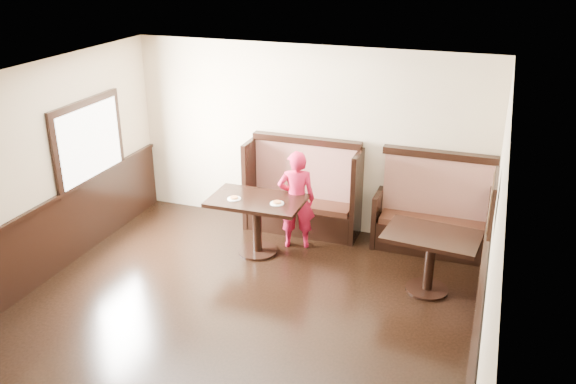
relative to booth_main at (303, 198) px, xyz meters
The scene contains 9 objects.
ground 3.34m from the booth_main, 90.00° to the right, with size 7.00×7.00×0.00m, color black.
room_shell 3.03m from the booth_main, 95.65° to the right, with size 7.00×7.00×7.00m.
booth_main is the anchor object (origin of this frame).
booth_neighbor 1.95m from the booth_main, ahead, with size 1.65×0.72×1.45m.
table_main 1.03m from the booth_main, 111.66° to the right, with size 1.32×0.84×0.83m.
table_neighbor 2.38m from the booth_main, 29.74° to the right, with size 1.22×0.87×0.80m.
child 0.61m from the booth_main, 81.77° to the right, with size 0.53×0.35×1.47m, color #BC1438.
pizza_plate_left 1.29m from the booth_main, 122.15° to the right, with size 0.19×0.19×0.04m.
pizza_plate_right 1.06m from the booth_main, 92.68° to the right, with size 0.19×0.19×0.04m.
Camera 1 is at (2.64, -4.83, 4.17)m, focal length 38.00 mm.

